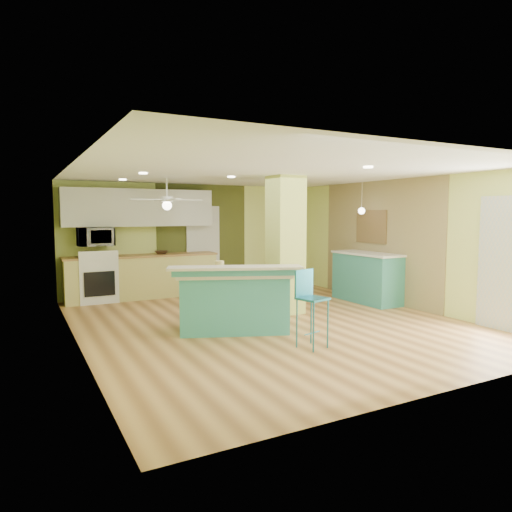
# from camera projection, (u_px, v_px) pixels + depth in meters

# --- Properties ---
(floor) EXTENTS (6.00, 7.00, 0.01)m
(floor) POSITION_uv_depth(u_px,v_px,m) (268.00, 322.00, 7.70)
(floor) COLOR brown
(floor) RESTS_ON ground
(ceiling) EXTENTS (6.00, 7.00, 0.01)m
(ceiling) POSITION_uv_depth(u_px,v_px,m) (268.00, 172.00, 7.47)
(ceiling) COLOR white
(ceiling) RESTS_ON wall_back
(wall_back) EXTENTS (6.00, 0.01, 2.50)m
(wall_back) POSITION_uv_depth(u_px,v_px,m) (194.00, 238.00, 10.67)
(wall_back) COLOR #DAEA7D
(wall_back) RESTS_ON floor
(wall_front) EXTENTS (6.00, 0.01, 2.50)m
(wall_front) POSITION_uv_depth(u_px,v_px,m) (442.00, 272.00, 4.50)
(wall_front) COLOR #DAEA7D
(wall_front) RESTS_ON floor
(wall_left) EXTENTS (0.01, 7.00, 2.50)m
(wall_left) POSITION_uv_depth(u_px,v_px,m) (75.00, 256.00, 6.18)
(wall_left) COLOR #DAEA7D
(wall_left) RESTS_ON floor
(wall_right) EXTENTS (0.01, 7.00, 2.50)m
(wall_right) POSITION_uv_depth(u_px,v_px,m) (400.00, 243.00, 8.99)
(wall_right) COLOR #DAEA7D
(wall_right) RESTS_ON floor
(wood_panel) EXTENTS (0.02, 3.40, 2.50)m
(wood_panel) POSITION_uv_depth(u_px,v_px,m) (378.00, 241.00, 9.51)
(wood_panel) COLOR olive
(wood_panel) RESTS_ON floor
(olive_accent) EXTENTS (2.20, 0.02, 2.50)m
(olive_accent) POSITION_uv_depth(u_px,v_px,m) (203.00, 238.00, 10.74)
(olive_accent) COLOR #464C1E
(olive_accent) RESTS_ON floor
(interior_door) EXTENTS (0.82, 0.05, 2.00)m
(interior_door) POSITION_uv_depth(u_px,v_px,m) (203.00, 249.00, 10.74)
(interior_door) COLOR silver
(interior_door) RESTS_ON floor
(french_door) EXTENTS (0.04, 1.08, 2.10)m
(french_door) POSITION_uv_depth(u_px,v_px,m) (511.00, 264.00, 6.97)
(french_door) COLOR silver
(french_door) RESTS_ON floor
(column) EXTENTS (0.55, 0.55, 2.50)m
(column) POSITION_uv_depth(u_px,v_px,m) (285.00, 245.00, 8.33)
(column) COLOR #C3D160
(column) RESTS_ON floor
(kitchen_run) EXTENTS (3.25, 0.63, 0.94)m
(kitchen_run) POSITION_uv_depth(u_px,v_px,m) (143.00, 276.00, 9.86)
(kitchen_run) COLOR #D0C66C
(kitchen_run) RESTS_ON floor
(stove) EXTENTS (0.76, 0.66, 1.08)m
(stove) POSITION_uv_depth(u_px,v_px,m) (97.00, 280.00, 9.41)
(stove) COLOR white
(stove) RESTS_ON floor
(upper_cabinets) EXTENTS (3.20, 0.34, 0.80)m
(upper_cabinets) POSITION_uv_depth(u_px,v_px,m) (140.00, 208.00, 9.83)
(upper_cabinets) COLOR silver
(upper_cabinets) RESTS_ON wall_back
(microwave) EXTENTS (0.70, 0.48, 0.39)m
(microwave) POSITION_uv_depth(u_px,v_px,m) (96.00, 237.00, 9.34)
(microwave) COLOR silver
(microwave) RESTS_ON wall_back
(ceiling_fan) EXTENTS (1.41, 1.41, 0.61)m
(ceiling_fan) POSITION_uv_depth(u_px,v_px,m) (167.00, 200.00, 8.75)
(ceiling_fan) COLOR white
(ceiling_fan) RESTS_ON ceiling
(pendant_lamp) EXTENTS (0.14, 0.14, 0.69)m
(pendant_lamp) POSITION_uv_depth(u_px,v_px,m) (362.00, 211.00, 9.42)
(pendant_lamp) COLOR white
(pendant_lamp) RESTS_ON ceiling
(wall_decor) EXTENTS (0.03, 0.90, 0.70)m
(wall_decor) POSITION_uv_depth(u_px,v_px,m) (371.00, 227.00, 9.64)
(wall_decor) COLOR brown
(wall_decor) RESTS_ON wood_panel
(peninsula) EXTENTS (2.11, 1.66, 1.05)m
(peninsula) POSITION_uv_depth(u_px,v_px,m) (234.00, 300.00, 7.10)
(peninsula) COLOR teal
(peninsula) RESTS_ON floor
(bar_stool) EXTENTS (0.43, 0.43, 1.06)m
(bar_stool) POSITION_uv_depth(u_px,v_px,m) (309.00, 296.00, 6.20)
(bar_stool) COLOR #1C6780
(bar_stool) RESTS_ON floor
(side_counter) EXTENTS (0.68, 1.59, 1.02)m
(side_counter) POSITION_uv_depth(u_px,v_px,m) (367.00, 277.00, 9.43)
(side_counter) COLOR teal
(side_counter) RESTS_ON floor
(fruit_bowl) EXTENTS (0.38, 0.38, 0.07)m
(fruit_bowl) POSITION_uv_depth(u_px,v_px,m) (161.00, 252.00, 9.98)
(fruit_bowl) COLOR #3B2618
(fruit_bowl) RESTS_ON kitchen_run
(canister) EXTENTS (0.14, 0.14, 0.18)m
(canister) POSITION_uv_depth(u_px,v_px,m) (220.00, 267.00, 7.08)
(canister) COLOR gold
(canister) RESTS_ON peninsula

